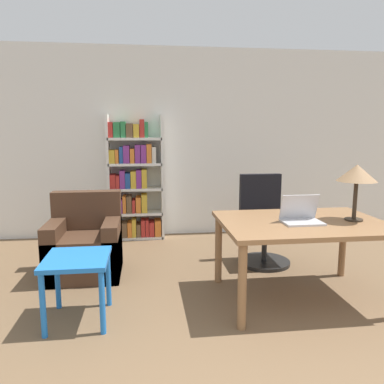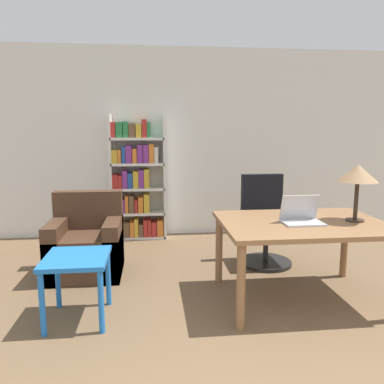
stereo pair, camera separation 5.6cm
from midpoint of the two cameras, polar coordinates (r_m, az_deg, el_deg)
wall_back at (r=5.53m, az=1.51°, el=7.44°), size 8.00×0.06×2.70m
desk at (r=3.51m, az=16.91°, el=-5.67°), size 1.46×1.06×0.73m
laptop at (r=3.41m, az=16.78°, el=-3.68°), size 0.34×0.24×0.25m
table_lamp at (r=3.60m, az=24.38°, el=2.40°), size 0.35×0.35×0.50m
office_chair at (r=4.46m, az=11.32°, el=-5.15°), size 0.60×0.60×1.03m
side_table_blue at (r=3.19m, az=-16.66°, el=-10.96°), size 0.50×0.55×0.54m
armchair at (r=4.21m, az=-15.40°, el=-8.00°), size 0.74×0.69×0.87m
bookshelf at (r=5.34m, az=-8.24°, el=1.55°), size 0.78×0.28×1.75m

